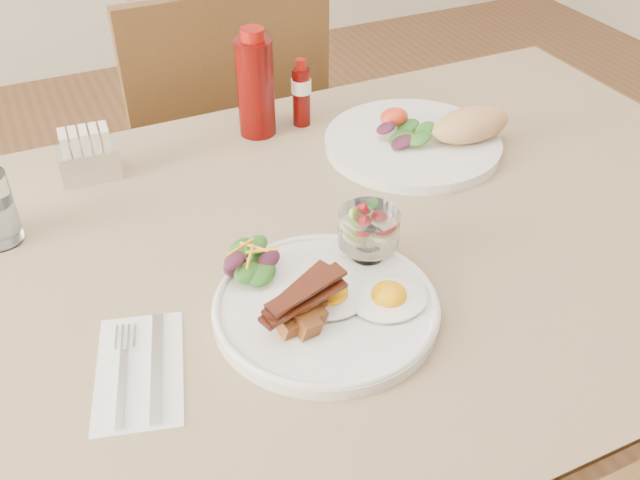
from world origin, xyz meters
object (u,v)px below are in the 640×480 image
Objects in this scene: main_plate at (326,308)px; hot_sauce_bottle at (301,93)px; table at (356,279)px; ketchup_bottle at (256,86)px; chair_far at (222,155)px; fruit_cup at (368,229)px; sugar_caddy at (89,157)px; second_plate at (426,137)px.

main_plate is 2.29× the size of hot_sauce_bottle.
hot_sauce_bottle reaches higher than main_plate.
table is 0.38m from ketchup_bottle.
hot_sauce_bottle is at bearing -80.07° from chair_far.
fruit_cup is at bearing -101.55° from hot_sauce_bottle.
chair_far is at bearing 52.46° from sugar_caddy.
chair_far is 3.04× the size of second_plate.
main_plate is at bearing -110.38° from hot_sauce_bottle.
fruit_cup is 0.26× the size of second_plate.
main_plate is at bearing -130.53° from table.
main_plate is at bearing -100.93° from ketchup_bottle.
hot_sauce_bottle is at bearing 133.24° from second_plate.
ketchup_bottle reaches higher than main_plate.
chair_far is 0.44m from hot_sauce_bottle.
chair_far is at bearing 88.15° from fruit_cup.
second_plate is 2.50× the size of hot_sauce_bottle.
table is 13.95× the size of sugar_caddy.
ketchup_bottle is (-0.24, 0.17, 0.07)m from second_plate.
main_plate is at bearing -61.46° from sugar_caddy.
table is at bearing 71.56° from fruit_cup.
fruit_cup is at bearing -135.28° from second_plate.
ketchup_bottle is at bearing 89.98° from fruit_cup.
fruit_cup reaches higher than second_plate.
sugar_caddy is (-0.29, -0.03, -0.05)m from ketchup_bottle.
second_plate is (0.21, 0.16, 0.11)m from table.
chair_far is 7.60× the size of hot_sauce_bottle.
second_plate is (0.24, 0.24, -0.04)m from fruit_cup.
table is 1.43× the size of chair_far.
chair_far is at bearing 90.00° from table.
table is 0.68m from chair_far.
sugar_caddy is (-0.29, 0.38, -0.02)m from fruit_cup.
main_plate is (-0.11, -0.80, 0.24)m from chair_far.
chair_far is at bearing 85.89° from ketchup_bottle.
sugar_caddy is at bearing -176.68° from hot_sauce_bottle.
fruit_cup reaches higher than main_plate.
chair_far is 0.60m from second_plate.
second_plate is 0.30m from ketchup_bottle.
sugar_caddy is at bearing -174.97° from ketchup_bottle.
chair_far is (0.00, 0.66, -0.14)m from table.
second_plate is at bearing -35.52° from ketchup_bottle.
ketchup_bottle is at bearing 94.04° from table.
main_plate is 2.94× the size of sugar_caddy.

